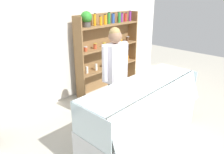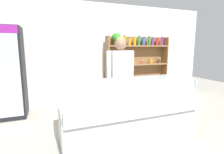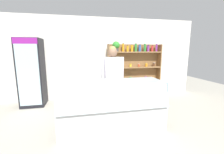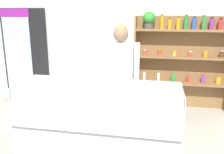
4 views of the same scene
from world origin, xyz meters
name	(u,v)px [view 1 (image 1 of 4)]	position (x,y,z in m)	size (l,w,h in m)	color
ground_plane	(150,141)	(0.00, 0.00, 0.00)	(12.00, 12.00, 0.00)	#B7B2A3
back_wall	(60,39)	(0.00, 2.35, 1.35)	(6.80, 0.10, 2.70)	white
shelving_unit	(106,46)	(1.06, 2.06, 1.07)	(1.84, 0.29, 1.91)	olive
deli_display_case	(142,124)	(-0.10, 0.12, 0.31)	(2.15, 0.80, 1.01)	silver
shop_clerk	(115,68)	(0.08, 0.86, 1.03)	(0.59, 0.25, 1.74)	#4C4233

